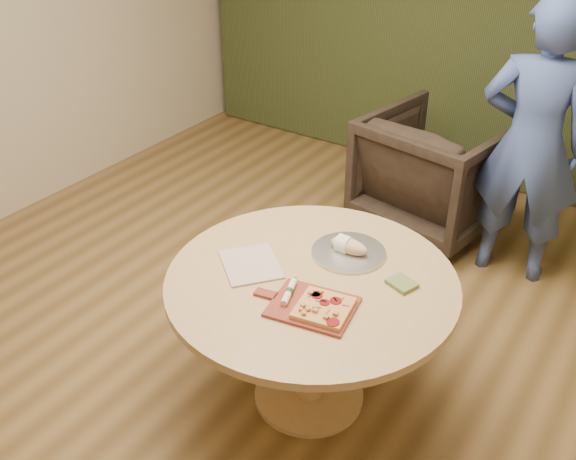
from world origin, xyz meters
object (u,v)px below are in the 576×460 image
(flatbread_pizza, at_px, (323,308))
(serving_tray, at_px, (349,252))
(armchair, at_px, (436,166))
(bread_roll, at_px, (347,245))
(person_standing, at_px, (531,145))
(pedestal_table, at_px, (311,302))
(pizza_paddle, at_px, (310,306))
(cutlery_roll, at_px, (289,292))

(flatbread_pizza, bearing_deg, serving_tray, 106.11)
(flatbread_pizza, distance_m, armchair, 2.21)
(bread_roll, xyz_separation_m, person_standing, (0.44, 1.44, 0.10))
(pedestal_table, xyz_separation_m, person_standing, (0.48, 1.71, 0.28))
(serving_tray, relative_size, bread_roll, 1.84)
(pedestal_table, height_order, serving_tray, serving_tray)
(pedestal_table, distance_m, bread_roll, 0.32)
(serving_tray, relative_size, armchair, 0.38)
(flatbread_pizza, xyz_separation_m, serving_tray, (-0.13, 0.45, -0.02))
(serving_tray, bearing_deg, pizza_paddle, -81.63)
(pizza_paddle, xyz_separation_m, bread_roll, (-0.08, 0.45, 0.04))
(flatbread_pizza, distance_m, serving_tray, 0.47)
(pizza_paddle, distance_m, flatbread_pizza, 0.07)
(pizza_paddle, height_order, person_standing, person_standing)
(pedestal_table, height_order, person_standing, person_standing)
(pizza_paddle, relative_size, person_standing, 0.26)
(pizza_paddle, relative_size, bread_roll, 2.42)
(bread_roll, xyz_separation_m, armchair, (-0.22, 1.70, -0.33))
(cutlery_roll, relative_size, serving_tray, 0.55)
(pizza_paddle, height_order, serving_tray, serving_tray)
(bread_roll, bearing_deg, person_standing, 72.97)
(serving_tray, distance_m, armchair, 1.74)
(pedestal_table, height_order, cutlery_roll, cutlery_roll)
(cutlery_roll, bearing_deg, flatbread_pizza, -21.99)
(serving_tray, height_order, bread_roll, bread_roll)
(bread_roll, bearing_deg, cutlery_roll, -95.06)
(flatbread_pizza, relative_size, bread_roll, 1.32)
(serving_tray, bearing_deg, bread_roll, 180.00)
(serving_tray, xyz_separation_m, person_standing, (0.43, 1.44, 0.13))
(cutlery_roll, distance_m, person_standing, 1.95)
(pedestal_table, distance_m, cutlery_roll, 0.25)
(pedestal_table, relative_size, person_standing, 0.75)
(cutlery_roll, height_order, serving_tray, cutlery_roll)
(cutlery_roll, height_order, person_standing, person_standing)
(pedestal_table, bearing_deg, bread_roll, 82.55)
(pedestal_table, height_order, bread_roll, bread_roll)
(pedestal_table, xyz_separation_m, flatbread_pizza, (0.17, -0.19, 0.17))
(bread_roll, height_order, armchair, armchair)
(pedestal_table, relative_size, armchair, 1.44)
(flatbread_pizza, relative_size, armchair, 0.27)
(pizza_paddle, relative_size, serving_tray, 1.31)
(pedestal_table, bearing_deg, armchair, 95.32)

